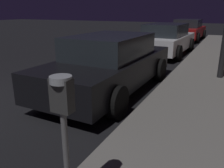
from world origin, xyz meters
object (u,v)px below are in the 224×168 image
parking_meter (63,112)px  car_red (188,30)px  car_black (110,64)px  car_white (166,39)px

parking_meter → car_red: 15.70m
car_black → parking_meter: bearing=-69.1°
parking_meter → car_red: size_ratio=0.31×
car_white → car_red: size_ratio=1.01×
car_white → car_red: same height
parking_meter → car_white: 9.60m
parking_meter → car_white: size_ratio=0.30×
parking_meter → car_red: (-1.41, 15.63, -0.46)m
parking_meter → car_black: size_ratio=0.29×
car_black → car_red: (-0.00, 11.94, -0.01)m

